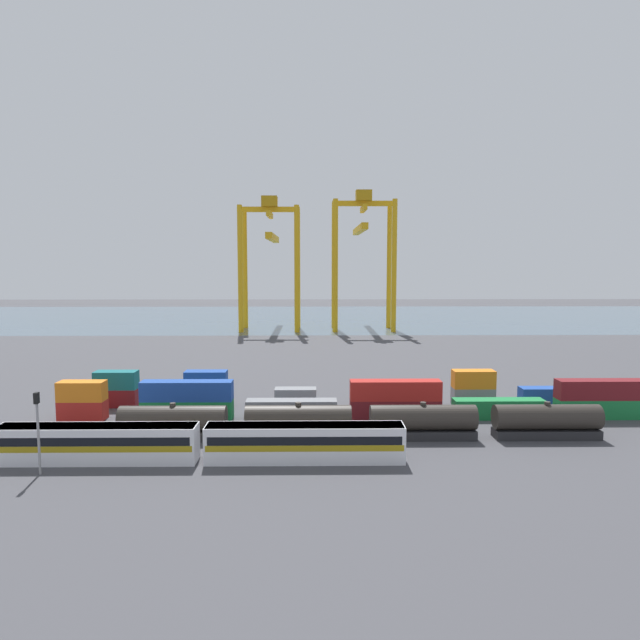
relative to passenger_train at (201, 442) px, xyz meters
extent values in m
plane|color=#424247|center=(15.88, 58.88, -2.14)|extent=(420.00, 420.00, 0.00)
cube|color=#475B6B|center=(15.88, 158.67, -2.14)|extent=(400.00, 110.00, 0.01)
cube|color=silver|center=(-10.86, 0.00, -0.19)|extent=(20.82, 3.10, 3.90)
cube|color=#9E8414|center=(-10.86, 0.00, -0.29)|extent=(20.40, 3.14, 0.64)
cube|color=black|center=(-10.86, 0.00, 0.49)|extent=(19.99, 3.13, 0.90)
cube|color=slate|center=(-10.86, 0.00, 1.58)|extent=(20.61, 2.85, 0.36)
cube|color=silver|center=(10.86, 0.00, -0.19)|extent=(20.82, 3.10, 3.90)
cube|color=#9E8414|center=(10.86, 0.00, -0.29)|extent=(20.40, 3.14, 0.64)
cube|color=black|center=(10.86, 0.00, 0.49)|extent=(19.99, 3.13, 0.90)
cube|color=slate|center=(10.86, 0.00, 1.58)|extent=(20.61, 2.85, 0.36)
cube|color=#232326|center=(-4.79, 7.42, -1.59)|extent=(12.48, 2.50, 1.10)
cylinder|color=#2D2823|center=(-4.79, 7.42, 0.43)|extent=(12.48, 2.95, 2.95)
cylinder|color=#2D2823|center=(-4.79, 7.42, 2.08)|extent=(0.70, 0.70, 0.36)
cube|color=#232326|center=(9.98, 7.42, -1.59)|extent=(12.48, 2.50, 1.10)
cylinder|color=#2D2823|center=(9.98, 7.42, 0.43)|extent=(12.48, 2.95, 2.95)
cylinder|color=#2D2823|center=(9.98, 7.42, 2.08)|extent=(0.70, 0.70, 0.36)
cube|color=#232326|center=(24.75, 7.42, -1.59)|extent=(12.48, 2.50, 1.10)
cylinder|color=#2D2823|center=(24.75, 7.42, 0.43)|extent=(12.48, 2.95, 2.95)
cylinder|color=#2D2823|center=(24.75, 7.42, 2.08)|extent=(0.70, 0.70, 0.36)
cube|color=#232326|center=(39.51, 7.42, -1.59)|extent=(12.48, 2.50, 1.10)
cylinder|color=#2D2823|center=(39.51, 7.42, 0.43)|extent=(12.48, 2.95, 2.95)
cylinder|color=#2D2823|center=(39.51, 7.42, 2.08)|extent=(0.70, 0.70, 0.36)
cylinder|color=gray|center=(-15.26, -3.38, 1.94)|extent=(0.24, 0.24, 8.17)
cube|color=black|center=(-15.26, -3.38, 5.52)|extent=(0.36, 0.60, 1.10)
cube|color=#AD211C|center=(-18.95, 16.06, -0.84)|extent=(6.04, 2.44, 2.60)
cube|color=orange|center=(-18.95, 16.06, 1.76)|extent=(6.04, 2.44, 2.60)
cube|color=#197538|center=(-5.05, 16.06, -0.84)|extent=(12.10, 2.44, 2.60)
cube|color=#1C4299|center=(-5.05, 16.06, 1.76)|extent=(12.10, 2.44, 2.60)
cube|color=slate|center=(8.84, 16.06, -0.84)|extent=(12.10, 2.44, 2.60)
cube|color=maroon|center=(22.74, 16.06, -0.84)|extent=(12.10, 2.44, 2.60)
cube|color=#AD211C|center=(22.74, 16.06, 1.76)|extent=(12.10, 2.44, 2.60)
cube|color=#197538|center=(36.63, 16.06, -0.84)|extent=(12.10, 2.44, 2.60)
cube|color=#197538|center=(50.52, 16.06, -0.84)|extent=(12.10, 2.44, 2.60)
cube|color=maroon|center=(50.52, 16.06, 1.76)|extent=(12.10, 2.44, 2.60)
cube|color=maroon|center=(-16.85, 23.06, -0.84)|extent=(6.04, 2.44, 2.60)
cube|color=#146066|center=(-16.85, 23.06, 1.76)|extent=(6.04, 2.44, 2.60)
cube|color=orange|center=(-3.84, 23.06, -0.84)|extent=(6.04, 2.44, 2.60)
cube|color=#1C4299|center=(-3.84, 23.06, 1.76)|extent=(6.04, 2.44, 2.60)
cube|color=slate|center=(9.18, 23.06, -0.84)|extent=(6.04, 2.44, 2.60)
cube|color=maroon|center=(22.19, 23.06, -0.84)|extent=(6.04, 2.44, 2.60)
cube|color=slate|center=(35.21, 23.06, -0.84)|extent=(6.04, 2.44, 2.60)
cube|color=orange|center=(35.21, 23.06, 1.76)|extent=(6.04, 2.44, 2.60)
cube|color=#1C4299|center=(48.22, 23.06, -0.84)|extent=(12.10, 2.44, 2.60)
cylinder|color=gold|center=(-10.00, 111.40, 16.90)|extent=(1.50, 1.50, 38.09)
cylinder|color=gold|center=(6.95, 111.40, 16.90)|extent=(1.50, 1.50, 38.09)
cylinder|color=gold|center=(-10.00, 123.30, 16.90)|extent=(1.50, 1.50, 38.09)
cylinder|color=gold|center=(6.95, 123.30, 16.90)|extent=(1.50, 1.50, 38.09)
cube|color=gold|center=(-1.52, 117.35, 35.15)|extent=(18.54, 1.20, 1.60)
cube|color=gold|center=(-1.52, 117.35, 33.55)|extent=(1.20, 13.50, 1.60)
cube|color=gold|center=(-1.52, 130.08, 27.05)|extent=(2.00, 36.37, 2.00)
cube|color=#A77A10|center=(-1.52, 117.35, 37.55)|extent=(4.80, 4.00, 3.20)
cylinder|color=gold|center=(18.55, 111.79, 17.82)|extent=(1.50, 1.50, 39.93)
cylinder|color=gold|center=(36.26, 111.79, 17.82)|extent=(1.50, 1.50, 39.93)
cylinder|color=gold|center=(18.55, 122.91, 17.82)|extent=(1.50, 1.50, 39.93)
cylinder|color=gold|center=(36.26, 122.91, 17.82)|extent=(1.50, 1.50, 39.93)
cube|color=gold|center=(27.41, 117.35, 36.99)|extent=(19.31, 1.20, 1.60)
cube|color=gold|center=(27.41, 117.35, 35.39)|extent=(1.20, 12.72, 1.60)
cube|color=gold|center=(27.41, 130.38, 29.88)|extent=(2.00, 37.23, 2.00)
cube|color=#A77A10|center=(27.41, 117.35, 39.39)|extent=(4.80, 4.00, 3.20)
camera|label=1|loc=(11.69, -57.26, 18.56)|focal=31.47mm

